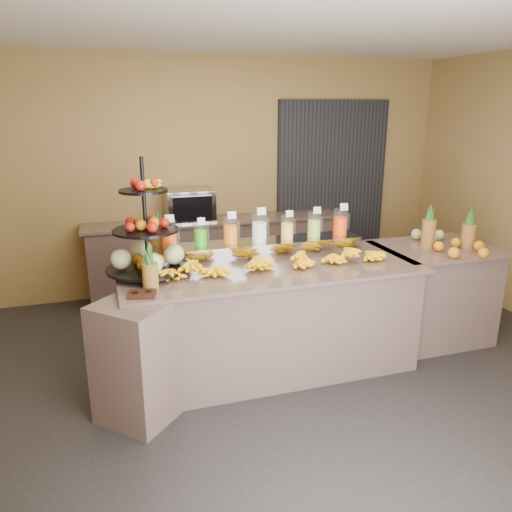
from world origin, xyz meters
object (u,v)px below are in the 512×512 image
condiment_caddy (142,294)px  right_fruit_pile (454,242)px  pitcher_tray (259,249)px  banana_heap (276,259)px  fruit_stand (153,245)px  oven_warmer (190,205)px

condiment_caddy → right_fruit_pile: bearing=6.3°
pitcher_tray → right_fruit_pile: 1.81m
banana_heap → fruit_stand: fruit_stand is taller
pitcher_tray → oven_warmer: 1.70m
pitcher_tray → banana_heap: bearing=-83.0°
pitcher_tray → condiment_caddy: bearing=-149.0°
condiment_caddy → pitcher_tray: bearing=31.0°
fruit_stand → right_fruit_pile: (2.72, -0.16, -0.15)m
fruit_stand → pitcher_tray: bearing=15.1°
fruit_stand → condiment_caddy: bearing=-101.9°
right_fruit_pile → oven_warmer: size_ratio=0.92×
condiment_caddy → oven_warmer: size_ratio=0.34×
condiment_caddy → right_fruit_pile: right_fruit_pile is taller
pitcher_tray → right_fruit_pile: bearing=-10.5°
oven_warmer → fruit_stand: bearing=-109.2°
fruit_stand → right_fruit_pile: size_ratio=1.83×
oven_warmer → banana_heap: bearing=-80.5°
pitcher_tray → oven_warmer: (-0.31, 1.67, 0.11)m
banana_heap → fruit_stand: size_ratio=2.07×
right_fruit_pile → oven_warmer: 2.90m
pitcher_tray → banana_heap: (0.04, -0.32, -0.01)m
pitcher_tray → fruit_stand: (-0.94, -0.17, 0.16)m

